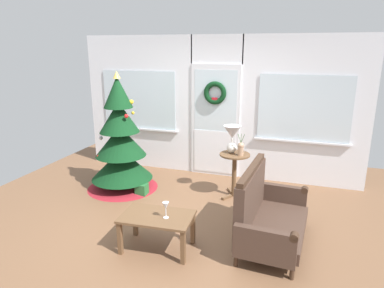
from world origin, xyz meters
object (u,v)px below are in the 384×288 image
(wine_glass, at_px, (166,207))
(gift_box, at_px, (142,189))
(coffee_table, at_px, (157,221))
(christmas_tree, at_px, (121,147))
(side_table, at_px, (234,166))
(flower_vase, at_px, (241,148))
(settee_sofa, at_px, (265,214))
(table_lamp, at_px, (232,135))

(wine_glass, bearing_deg, gift_box, 126.18)
(coffee_table, height_order, gift_box, coffee_table)
(christmas_tree, relative_size, gift_box, 10.86)
(christmas_tree, xyz_separation_m, wine_glass, (1.45, -1.54, -0.15))
(side_table, distance_m, flower_vase, 0.35)
(flower_vase, distance_m, coffee_table, 1.90)
(settee_sofa, distance_m, table_lamp, 1.58)
(side_table, xyz_separation_m, wine_glass, (-0.43, -1.80, 0.07))
(gift_box, bearing_deg, wine_glass, -53.82)
(settee_sofa, xyz_separation_m, flower_vase, (-0.54, 1.17, 0.46))
(table_lamp, bearing_deg, side_table, -33.69)
(gift_box, bearing_deg, side_table, 16.35)
(flower_vase, height_order, coffee_table, flower_vase)
(settee_sofa, relative_size, side_table, 1.96)
(side_table, distance_m, coffee_table, 1.87)
(settee_sofa, bearing_deg, table_lamp, 118.95)
(settee_sofa, height_order, wine_glass, settee_sofa)
(christmas_tree, distance_m, settee_sofa, 2.73)
(settee_sofa, distance_m, coffee_table, 1.32)
(christmas_tree, distance_m, wine_glass, 2.13)
(table_lamp, bearing_deg, wine_glass, -101.32)
(wine_glass, bearing_deg, flower_vase, 73.12)
(christmas_tree, height_order, side_table, christmas_tree)
(side_table, xyz_separation_m, coffee_table, (-0.55, -1.79, -0.14))
(christmas_tree, relative_size, wine_glass, 10.13)
(table_lamp, distance_m, gift_box, 1.72)
(coffee_table, bearing_deg, flower_vase, 69.28)
(side_table, xyz_separation_m, flower_vase, (0.10, -0.06, 0.33))
(side_table, bearing_deg, christmas_tree, -172.14)
(settee_sofa, bearing_deg, side_table, 117.58)
(settee_sofa, relative_size, flower_vase, 4.01)
(side_table, relative_size, coffee_table, 0.82)
(settee_sofa, height_order, gift_box, settee_sofa)
(coffee_table, bearing_deg, gift_box, 123.07)
(settee_sofa, bearing_deg, gift_box, 158.83)
(flower_vase, xyz_separation_m, coffee_table, (-0.65, -1.73, -0.46))
(table_lamp, bearing_deg, gift_box, -161.48)
(flower_vase, relative_size, wine_glass, 1.79)
(flower_vase, height_order, wine_glass, flower_vase)
(coffee_table, xyz_separation_m, gift_box, (-0.89, 1.36, -0.28))
(christmas_tree, bearing_deg, coffee_table, -48.95)
(settee_sofa, xyz_separation_m, side_table, (-0.64, 1.23, 0.13))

